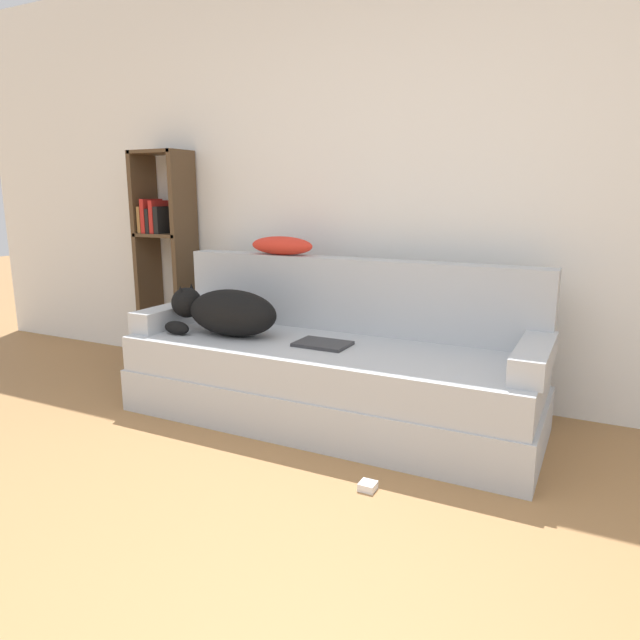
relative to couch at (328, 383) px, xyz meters
name	(u,v)px	position (x,y,z in m)	size (l,w,h in m)	color
wall_back	(409,175)	(0.21, 0.67, 1.13)	(7.45, 0.06, 2.70)	white
couch	(328,383)	(0.00, 0.00, 0.00)	(2.27, 0.82, 0.44)	#B2B7BC
couch_backrest	(353,295)	(0.00, 0.34, 0.44)	(2.23, 0.15, 0.43)	#B2B7BC
couch_arm_left	(175,315)	(-1.06, -0.01, 0.29)	(0.15, 0.63, 0.12)	#B2B7BC
couch_arm_right	(534,357)	(1.06, -0.01, 0.29)	(0.15, 0.63, 0.12)	#B2B7BC
dog	(225,312)	(-0.62, -0.08, 0.36)	(0.70, 0.31, 0.27)	black
laptop	(323,344)	(-0.01, -0.05, 0.23)	(0.29, 0.20, 0.02)	#2D2D30
throw_pillow	(282,246)	(-0.48, 0.34, 0.71)	(0.42, 0.16, 0.11)	red
bookshelf	(164,246)	(-1.55, 0.49, 0.66)	(0.40, 0.26, 1.54)	#4C3823
power_adapter	(368,486)	(0.49, -0.62, -0.20)	(0.07, 0.07, 0.03)	white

